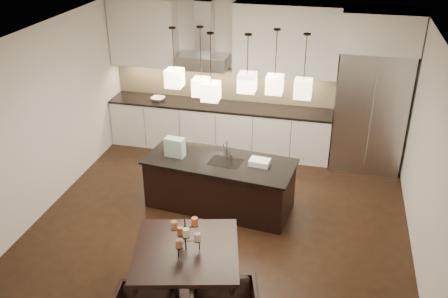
# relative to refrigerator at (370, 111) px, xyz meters

# --- Properties ---
(floor) EXTENTS (5.50, 5.50, 0.02)m
(floor) POSITION_rel_refrigerator_xyz_m (-2.10, -2.38, -1.08)
(floor) COLOR black
(floor) RESTS_ON ground
(ceiling) EXTENTS (5.50, 5.50, 0.02)m
(ceiling) POSITION_rel_refrigerator_xyz_m (-2.10, -2.38, 1.73)
(ceiling) COLOR white
(ceiling) RESTS_ON wall_back
(wall_back) EXTENTS (5.50, 0.02, 2.80)m
(wall_back) POSITION_rel_refrigerator_xyz_m (-2.10, 0.38, 0.32)
(wall_back) COLOR silver
(wall_back) RESTS_ON ground
(wall_front) EXTENTS (5.50, 0.02, 2.80)m
(wall_front) POSITION_rel_refrigerator_xyz_m (-2.10, -5.14, 0.32)
(wall_front) COLOR silver
(wall_front) RESTS_ON ground
(wall_left) EXTENTS (0.02, 5.50, 2.80)m
(wall_left) POSITION_rel_refrigerator_xyz_m (-4.86, -2.38, 0.32)
(wall_left) COLOR silver
(wall_left) RESTS_ON ground
(wall_right) EXTENTS (0.02, 5.50, 2.80)m
(wall_right) POSITION_rel_refrigerator_xyz_m (0.66, -2.38, 0.32)
(wall_right) COLOR silver
(wall_right) RESTS_ON ground
(refrigerator) EXTENTS (1.20, 0.72, 2.15)m
(refrigerator) POSITION_rel_refrigerator_xyz_m (0.00, 0.00, 0.00)
(refrigerator) COLOR #B7B7BA
(refrigerator) RESTS_ON floor
(fridge_panel) EXTENTS (1.26, 0.72, 0.65)m
(fridge_panel) POSITION_rel_refrigerator_xyz_m (0.00, 0.00, 1.40)
(fridge_panel) COLOR silver
(fridge_panel) RESTS_ON refrigerator
(lower_cabinets) EXTENTS (4.21, 0.62, 0.88)m
(lower_cabinets) POSITION_rel_refrigerator_xyz_m (-2.73, 0.05, -0.64)
(lower_cabinets) COLOR silver
(lower_cabinets) RESTS_ON floor
(countertop) EXTENTS (4.21, 0.66, 0.04)m
(countertop) POSITION_rel_refrigerator_xyz_m (-2.73, 0.05, -0.17)
(countertop) COLOR black
(countertop) RESTS_ON lower_cabinets
(backsplash) EXTENTS (4.21, 0.02, 0.63)m
(backsplash) POSITION_rel_refrigerator_xyz_m (-2.73, 0.35, 0.16)
(backsplash) COLOR tan
(backsplash) RESTS_ON countertop
(upper_cab_left) EXTENTS (1.25, 0.35, 1.25)m
(upper_cab_left) POSITION_rel_refrigerator_xyz_m (-4.20, 0.19, 1.10)
(upper_cab_left) COLOR silver
(upper_cab_left) RESTS_ON wall_back
(upper_cab_right) EXTENTS (1.85, 0.35, 1.25)m
(upper_cab_right) POSITION_rel_refrigerator_xyz_m (-1.55, 0.19, 1.10)
(upper_cab_right) COLOR silver
(upper_cab_right) RESTS_ON wall_back
(hood_canopy) EXTENTS (0.90, 0.52, 0.24)m
(hood_canopy) POSITION_rel_refrigerator_xyz_m (-3.03, 0.10, 0.65)
(hood_canopy) COLOR #B7B7BA
(hood_canopy) RESTS_ON wall_back
(hood_chimney) EXTENTS (0.30, 0.28, 0.96)m
(hood_chimney) POSITION_rel_refrigerator_xyz_m (-3.03, 0.21, 1.24)
(hood_chimney) COLOR #B7B7BA
(hood_chimney) RESTS_ON hood_canopy
(fruit_bowl) EXTENTS (0.28, 0.28, 0.06)m
(fruit_bowl) POSITION_rel_refrigerator_xyz_m (-3.92, 0.00, -0.12)
(fruit_bowl) COLOR silver
(fruit_bowl) RESTS_ON countertop
(island_body) EXTENTS (2.29, 1.13, 0.78)m
(island_body) POSITION_rel_refrigerator_xyz_m (-2.23, -1.92, -0.69)
(island_body) COLOR black
(island_body) RESTS_ON floor
(island_top) EXTENTS (2.37, 1.21, 0.04)m
(island_top) POSITION_rel_refrigerator_xyz_m (-2.23, -1.92, -0.28)
(island_top) COLOR black
(island_top) RESTS_ON island_body
(faucet) EXTENTS (0.11, 0.22, 0.34)m
(faucet) POSITION_rel_refrigerator_xyz_m (-2.13, -1.85, -0.09)
(faucet) COLOR silver
(faucet) RESTS_ON island_top
(tote_bag) EXTENTS (0.32, 0.19, 0.30)m
(tote_bag) POSITION_rel_refrigerator_xyz_m (-2.94, -1.93, -0.11)
(tote_bag) COLOR #256D4E
(tote_bag) RESTS_ON island_top
(food_container) EXTENTS (0.32, 0.25, 0.09)m
(food_container) POSITION_rel_refrigerator_xyz_m (-1.61, -1.92, -0.22)
(food_container) COLOR silver
(food_container) RESTS_ON island_top
(dining_table) EXTENTS (1.47, 1.47, 0.73)m
(dining_table) POSITION_rel_refrigerator_xyz_m (-2.12, -4.00, -0.71)
(dining_table) COLOR black
(dining_table) RESTS_ON floor
(candelabra) EXTENTS (0.42, 0.42, 0.43)m
(candelabra) POSITION_rel_refrigerator_xyz_m (-2.12, -4.00, -0.13)
(candelabra) COLOR black
(candelabra) RESTS_ON dining_table
(candle_a) EXTENTS (0.09, 0.09, 0.10)m
(candle_a) POSITION_rel_refrigerator_xyz_m (-1.99, -3.97, -0.17)
(candle_a) COLOR beige
(candle_a) RESTS_ON candelabra
(candle_b) EXTENTS (0.09, 0.09, 0.10)m
(candle_b) POSITION_rel_refrigerator_xyz_m (-2.22, -3.90, -0.17)
(candle_b) COLOR orange
(candle_b) RESTS_ON candelabra
(candle_c) EXTENTS (0.09, 0.09, 0.10)m
(candle_c) POSITION_rel_refrigerator_xyz_m (-2.16, -4.13, -0.17)
(candle_c) COLOR #A45F3B
(candle_c) RESTS_ON candelabra
(candle_d) EXTENTS (0.09, 0.09, 0.10)m
(candle_d) POSITION_rel_refrigerator_xyz_m (-2.04, -3.89, -0.02)
(candle_d) COLOR orange
(candle_d) RESTS_ON candelabra
(candle_e) EXTENTS (0.09, 0.09, 0.10)m
(candle_e) POSITION_rel_refrigerator_xyz_m (-2.25, -4.01, -0.02)
(candle_e) COLOR #A45F3B
(candle_e) RESTS_ON candelabra
(candle_f) EXTENTS (0.09, 0.09, 0.10)m
(candle_f) POSITION_rel_refrigerator_xyz_m (-2.08, -4.12, -0.02)
(candle_f) COLOR beige
(candle_f) RESTS_ON candelabra
(pendant_a) EXTENTS (0.24, 0.24, 0.26)m
(pendant_a) POSITION_rel_refrigerator_xyz_m (-2.91, -1.88, 0.99)
(pendant_a) COLOR beige
(pendant_a) RESTS_ON ceiling
(pendant_b) EXTENTS (0.24, 0.24, 0.26)m
(pendant_b) POSITION_rel_refrigerator_xyz_m (-2.55, -1.74, 0.84)
(pendant_b) COLOR beige
(pendant_b) RESTS_ON ceiling
(pendant_c) EXTENTS (0.24, 0.24, 0.26)m
(pendant_c) POSITION_rel_refrigerator_xyz_m (-1.81, -2.02, 1.05)
(pendant_c) COLOR beige
(pendant_c) RESTS_ON ceiling
(pendant_d) EXTENTS (0.24, 0.24, 0.26)m
(pendant_d) POSITION_rel_refrigerator_xyz_m (-1.48, -1.65, 0.93)
(pendant_d) COLOR beige
(pendant_d) RESTS_ON ceiling
(pendant_e) EXTENTS (0.24, 0.24, 0.26)m
(pendant_e) POSITION_rel_refrigerator_xyz_m (-1.06, -1.82, 0.96)
(pendant_e) COLOR beige
(pendant_e) RESTS_ON ceiling
(pendant_f) EXTENTS (0.24, 0.24, 0.26)m
(pendant_f) POSITION_rel_refrigerator_xyz_m (-2.32, -2.06, 0.90)
(pendant_f) COLOR beige
(pendant_f) RESTS_ON ceiling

